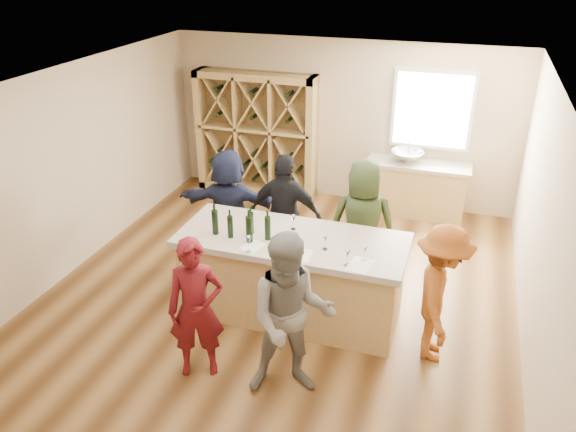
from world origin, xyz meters
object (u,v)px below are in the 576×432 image
(person_near_left, at_px, (196,309))
(wine_rack, at_px, (256,134))
(wine_bottle_b, at_px, (230,227))
(person_far_left, at_px, (230,206))
(person_near_right, at_px, (291,317))
(sink, at_px, (407,156))
(person_far_right, at_px, (362,225))
(wine_bottle_d, at_px, (249,229))
(tasting_counter_base, at_px, (292,279))
(person_server, at_px, (440,294))
(wine_bottle_c, at_px, (251,223))
(wine_bottle_a, at_px, (215,222))
(wine_bottle_e, at_px, (268,228))
(person_far_mid, at_px, (286,215))

(person_near_left, bearing_deg, wine_rack, 80.36)
(wine_bottle_b, height_order, person_far_left, person_far_left)
(wine_bottle_b, bearing_deg, person_near_right, -43.89)
(sink, xyz_separation_m, person_far_right, (-0.26, -2.44, -0.12))
(wine_rack, xyz_separation_m, wine_bottle_d, (1.34, -3.71, 0.14))
(tasting_counter_base, height_order, person_server, person_server)
(person_far_right, bearing_deg, person_near_left, 51.17)
(sink, distance_m, person_near_right, 4.69)
(tasting_counter_base, bearing_deg, wine_bottle_c, -173.17)
(wine_bottle_b, height_order, person_near_left, person_near_left)
(wine_bottle_a, bearing_deg, person_server, -1.25)
(wine_bottle_a, distance_m, person_near_right, 1.71)
(wine_bottle_b, bearing_deg, wine_bottle_c, 39.91)
(person_server, bearing_deg, wine_bottle_e, 82.13)
(sink, bearing_deg, person_far_mid, -118.03)
(person_far_right, bearing_deg, person_far_left, -11.68)
(sink, relative_size, person_far_right, 0.30)
(wine_bottle_e, bearing_deg, wine_bottle_d, -146.04)
(wine_bottle_c, distance_m, person_near_left, 1.33)
(wine_bottle_a, xyz_separation_m, person_near_left, (0.27, -1.12, -0.43))
(person_far_right, bearing_deg, wine_bottle_e, 40.55)
(person_far_left, bearing_deg, person_near_right, 116.51)
(person_server, xyz_separation_m, person_far_mid, (-2.14, 1.18, 0.06))
(wine_rack, distance_m, person_server, 5.13)
(person_far_mid, bearing_deg, person_far_right, -178.29)
(wine_bottle_d, height_order, person_server, person_server)
(person_near_left, bearing_deg, wine_bottle_d, 56.64)
(wine_bottle_a, distance_m, person_far_left, 1.34)
(tasting_counter_base, bearing_deg, wine_bottle_d, -149.59)
(wine_bottle_e, relative_size, person_far_mid, 0.17)
(wine_bottle_d, bearing_deg, person_far_left, 122.59)
(person_far_mid, bearing_deg, sink, -117.32)
(person_far_left, bearing_deg, wine_bottle_b, 105.21)
(sink, distance_m, wine_bottle_b, 3.96)
(person_near_right, distance_m, person_far_left, 2.84)
(person_near_left, height_order, person_far_mid, person_far_mid)
(wine_bottle_a, height_order, person_near_left, person_near_left)
(wine_bottle_e, height_order, person_server, person_server)
(sink, relative_size, wine_bottle_c, 1.97)
(person_server, bearing_deg, sink, 8.42)
(wine_bottle_a, distance_m, person_near_left, 1.23)
(tasting_counter_base, bearing_deg, person_near_left, -115.54)
(person_near_left, distance_m, person_server, 2.61)
(person_far_right, bearing_deg, person_far_mid, -8.10)
(wine_bottle_b, bearing_deg, person_server, -0.71)
(sink, xyz_separation_m, wine_bottle_b, (-1.61, -3.61, 0.20))
(wine_bottle_c, bearing_deg, wine_bottle_a, -161.34)
(wine_bottle_a, distance_m, person_far_right, 1.97)
(wine_rack, relative_size, wine_bottle_a, 7.19)
(wine_bottle_c, relative_size, wine_bottle_d, 0.84)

